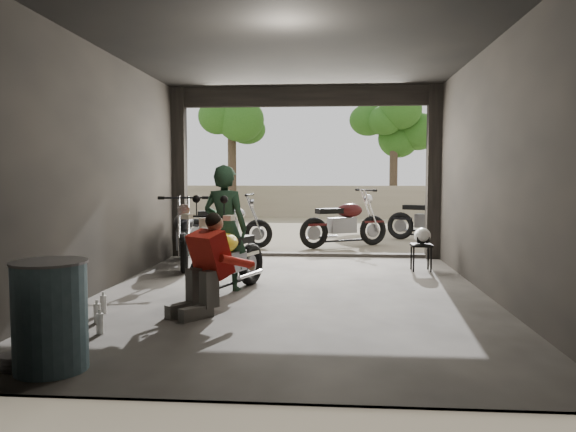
# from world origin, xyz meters

# --- Properties ---
(ground) EXTENTS (80.00, 80.00, 0.00)m
(ground) POSITION_xyz_m (0.00, 0.00, 0.00)
(ground) COLOR #7A6D56
(ground) RESTS_ON ground
(garage) EXTENTS (7.00, 7.13, 3.20)m
(garage) POSITION_xyz_m (0.00, 0.55, 1.28)
(garage) COLOR #2D2B28
(garage) RESTS_ON ground
(boundary_wall) EXTENTS (18.00, 0.30, 1.20)m
(boundary_wall) POSITION_xyz_m (0.00, 14.00, 0.60)
(boundary_wall) COLOR gray
(boundary_wall) RESTS_ON ground
(tree_left) EXTENTS (2.20, 2.20, 5.60)m
(tree_left) POSITION_xyz_m (-3.00, 12.50, 3.99)
(tree_left) COLOR #382B1E
(tree_left) RESTS_ON ground
(tree_right) EXTENTS (2.20, 2.20, 5.00)m
(tree_right) POSITION_xyz_m (2.80, 14.00, 3.56)
(tree_right) COLOR #382B1E
(tree_right) RESTS_ON ground
(main_bike) EXTENTS (1.17, 1.75, 1.08)m
(main_bike) POSITION_xyz_m (-0.82, 0.03, 0.54)
(main_bike) COLOR white
(main_bike) RESTS_ON ground
(left_bike) EXTENTS (1.19, 1.93, 1.22)m
(left_bike) POSITION_xyz_m (-2.00, 2.20, 0.61)
(left_bike) COLOR black
(left_bike) RESTS_ON ground
(outside_bike_a) EXTENTS (1.77, 0.81, 1.17)m
(outside_bike_a) POSITION_xyz_m (-1.74, 4.75, 0.59)
(outside_bike_a) COLOR black
(outside_bike_a) RESTS_ON ground
(outside_bike_b) EXTENTS (2.00, 1.57, 1.26)m
(outside_bike_b) POSITION_xyz_m (0.79, 5.08, 0.63)
(outside_bike_b) COLOR #421010
(outside_bike_b) RESTS_ON ground
(outside_bike_c) EXTENTS (2.01, 1.50, 1.26)m
(outside_bike_c) POSITION_xyz_m (2.86, 6.35, 0.63)
(outside_bike_c) COLOR black
(outside_bike_c) RESTS_ON ground
(rider) EXTENTS (0.70, 0.55, 1.69)m
(rider) POSITION_xyz_m (-0.90, 0.21, 0.84)
(rider) COLOR #172E20
(rider) RESTS_ON ground
(mechanic) EXTENTS (0.90, 0.94, 1.09)m
(mechanic) POSITION_xyz_m (-0.90, -1.17, 0.55)
(mechanic) COLOR red
(mechanic) RESTS_ON ground
(stool) EXTENTS (0.33, 0.33, 0.46)m
(stool) POSITION_xyz_m (1.95, 1.93, 0.38)
(stool) COLOR black
(stool) RESTS_ON ground
(helmet) EXTENTS (0.33, 0.34, 0.26)m
(helmet) POSITION_xyz_m (1.97, 1.98, 0.58)
(helmet) COLOR white
(helmet) RESTS_ON stool
(oil_drum) EXTENTS (0.62, 0.62, 0.87)m
(oil_drum) POSITION_xyz_m (-1.67, -3.00, 0.43)
(oil_drum) COLOR #446573
(oil_drum) RESTS_ON ground
(sign_post) EXTENTS (0.81, 0.08, 2.42)m
(sign_post) POSITION_xyz_m (3.71, 4.35, 1.63)
(sign_post) COLOR black
(sign_post) RESTS_ON ground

